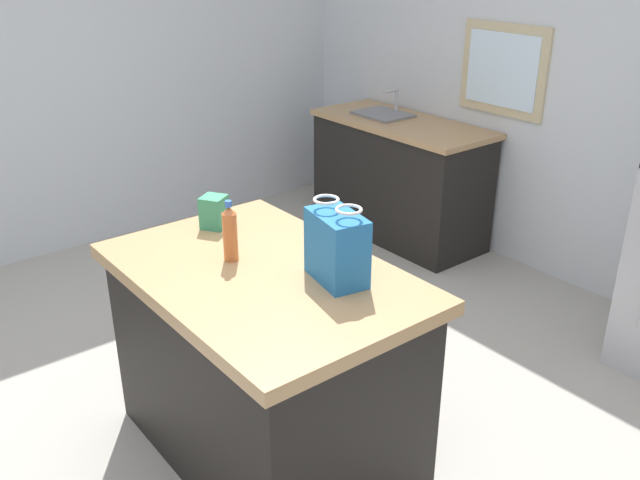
{
  "coord_description": "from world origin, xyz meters",
  "views": [
    {
      "loc": [
        2.19,
        -1.37,
        2.14
      ],
      "look_at": [
        0.12,
        0.28,
        0.96
      ],
      "focal_mm": 38.41,
      "sensor_mm": 36.0,
      "label": 1
    }
  ],
  "objects_px": {
    "bottle": "(230,234)",
    "small_box": "(214,212)",
    "shopping_bag": "(337,247)",
    "kitchen_island": "(265,364)"
  },
  "relations": [
    {
      "from": "kitchen_island",
      "to": "bottle",
      "type": "relative_size",
      "value": 5.19
    },
    {
      "from": "bottle",
      "to": "small_box",
      "type": "bearing_deg",
      "value": 160.22
    },
    {
      "from": "kitchen_island",
      "to": "shopping_bag",
      "type": "xyz_separation_m",
      "value": [
        0.25,
        0.19,
        0.59
      ]
    },
    {
      "from": "kitchen_island",
      "to": "bottle",
      "type": "height_order",
      "value": "bottle"
    },
    {
      "from": "kitchen_island",
      "to": "bottle",
      "type": "xyz_separation_m",
      "value": [
        -0.16,
        -0.04,
        0.57
      ]
    },
    {
      "from": "kitchen_island",
      "to": "shopping_bag",
      "type": "relative_size",
      "value": 4.23
    },
    {
      "from": "shopping_bag",
      "to": "bottle",
      "type": "relative_size",
      "value": 1.23
    },
    {
      "from": "shopping_bag",
      "to": "small_box",
      "type": "bearing_deg",
      "value": -172.12
    },
    {
      "from": "shopping_bag",
      "to": "bottle",
      "type": "distance_m",
      "value": 0.47
    },
    {
      "from": "shopping_bag",
      "to": "small_box",
      "type": "height_order",
      "value": "shopping_bag"
    }
  ]
}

